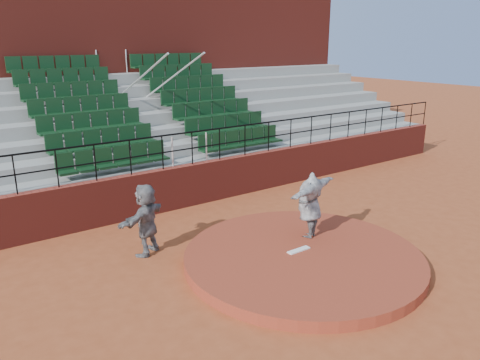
# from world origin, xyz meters

# --- Properties ---
(ground) EXTENTS (90.00, 90.00, 0.00)m
(ground) POSITION_xyz_m (0.00, 0.00, 0.00)
(ground) COLOR #9D4623
(ground) RESTS_ON ground
(pitchers_mound) EXTENTS (5.50, 5.50, 0.25)m
(pitchers_mound) POSITION_xyz_m (0.00, 0.00, 0.12)
(pitchers_mound) COLOR maroon
(pitchers_mound) RESTS_ON ground
(pitching_rubber) EXTENTS (0.60, 0.15, 0.03)m
(pitching_rubber) POSITION_xyz_m (0.00, 0.15, 0.27)
(pitching_rubber) COLOR white
(pitching_rubber) RESTS_ON pitchers_mound
(boundary_wall) EXTENTS (24.00, 0.30, 1.30)m
(boundary_wall) POSITION_xyz_m (0.00, 5.00, 0.65)
(boundary_wall) COLOR maroon
(boundary_wall) RESTS_ON ground
(wall_railing) EXTENTS (24.04, 0.05, 1.03)m
(wall_railing) POSITION_xyz_m (0.00, 5.00, 2.03)
(wall_railing) COLOR black
(wall_railing) RESTS_ON boundary_wall
(seating_deck) EXTENTS (24.00, 5.97, 4.63)m
(seating_deck) POSITION_xyz_m (0.00, 8.65, 1.44)
(seating_deck) COLOR gray
(seating_deck) RESTS_ON ground
(press_box_facade) EXTENTS (24.00, 3.00, 7.10)m
(press_box_facade) POSITION_xyz_m (0.00, 12.60, 3.55)
(press_box_facade) COLOR maroon
(press_box_facade) RESTS_ON ground
(pitcher) EXTENTS (2.12, 1.19, 1.67)m
(pitcher) POSITION_xyz_m (0.76, 0.62, 1.09)
(pitcher) COLOR black
(pitcher) RESTS_ON pitchers_mound
(fielder) EXTENTS (1.66, 1.28, 1.75)m
(fielder) POSITION_xyz_m (-2.69, 2.59, 0.88)
(fielder) COLOR black
(fielder) RESTS_ON ground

